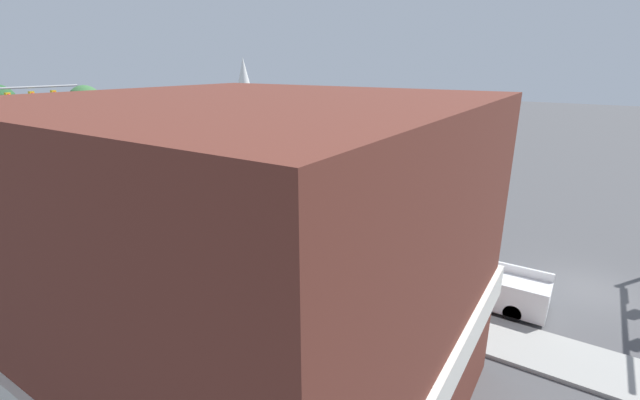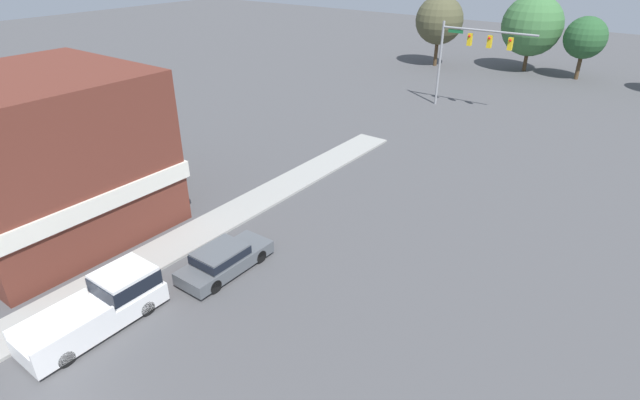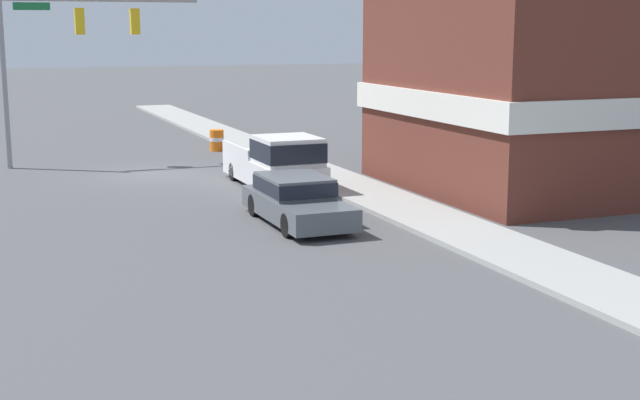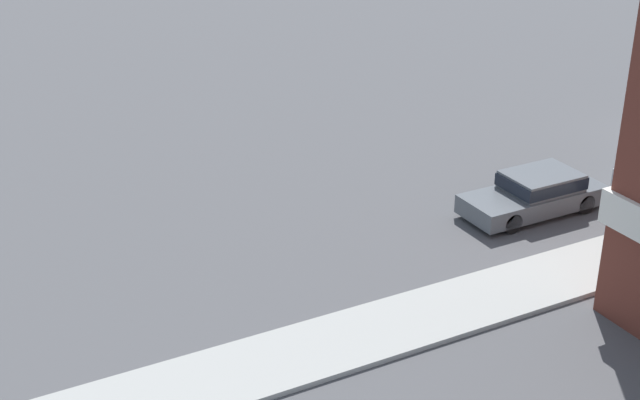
% 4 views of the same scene
% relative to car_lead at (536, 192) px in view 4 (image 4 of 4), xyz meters
% --- Properties ---
extents(car_lead, '(1.87, 4.84, 1.35)m').
position_rel_car_lead_xyz_m(car_lead, '(0.00, 0.00, 0.00)').
color(car_lead, black).
rests_on(car_lead, ground).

